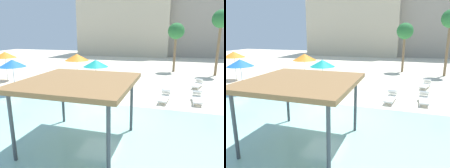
% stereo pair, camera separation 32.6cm
% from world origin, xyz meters
% --- Properties ---
extents(ground_plane, '(80.00, 80.00, 0.00)m').
position_xyz_m(ground_plane, '(0.00, 0.00, 0.00)').
color(ground_plane, beige).
extents(lagoon_water, '(44.00, 13.50, 0.04)m').
position_xyz_m(lagoon_water, '(0.00, -5.25, 0.02)').
color(lagoon_water, '#99D1C6').
rests_on(lagoon_water, ground).
extents(shade_pavilion, '(4.34, 4.34, 2.84)m').
position_xyz_m(shade_pavilion, '(0.41, -3.68, 2.67)').
color(shade_pavilion, '#42474C').
rests_on(shade_pavilion, ground).
extents(beach_umbrella_orange_1, '(2.29, 2.29, 2.70)m').
position_xyz_m(beach_umbrella_orange_1, '(-4.90, 7.12, 2.38)').
color(beach_umbrella_orange_1, silver).
rests_on(beach_umbrella_orange_1, ground).
extents(beach_umbrella_orange_2, '(2.11, 2.11, 2.85)m').
position_xyz_m(beach_umbrella_orange_2, '(-11.84, 5.60, 2.55)').
color(beach_umbrella_orange_2, silver).
rests_on(beach_umbrella_orange_2, ground).
extents(beach_umbrella_teal_3, '(1.92, 1.92, 2.67)m').
position_xyz_m(beach_umbrella_teal_3, '(-1.65, 3.64, 2.40)').
color(beach_umbrella_teal_3, silver).
rests_on(beach_umbrella_teal_3, ground).
extents(beach_umbrella_blue_4, '(2.04, 2.04, 2.66)m').
position_xyz_m(beach_umbrella_blue_4, '(-7.90, 2.07, 2.37)').
color(beach_umbrella_blue_4, silver).
rests_on(beach_umbrella_blue_4, ground).
extents(lounge_chair_0, '(1.14, 1.99, 0.74)m').
position_xyz_m(lounge_chair_0, '(6.14, 7.98, 0.33)').
color(lounge_chair_0, white).
rests_on(lounge_chair_0, ground).
extents(lounge_chair_2, '(0.82, 1.95, 0.74)m').
position_xyz_m(lounge_chair_2, '(3.56, 3.31, 0.33)').
color(lounge_chair_2, white).
rests_on(lounge_chair_2, ground).
extents(lounge_chair_3, '(0.69, 1.92, 0.74)m').
position_xyz_m(lounge_chair_3, '(5.71, 3.66, 0.33)').
color(lounge_chair_3, white).
rests_on(lounge_chair_3, ground).
extents(lounge_chair_4, '(0.97, 1.98, 0.74)m').
position_xyz_m(lounge_chair_4, '(-5.93, 2.85, 0.33)').
color(lounge_chair_4, white).
rests_on(lounge_chair_4, ground).
extents(lounge_chair_5, '(1.16, 1.99, 0.74)m').
position_xyz_m(lounge_chair_5, '(-7.84, 5.68, 0.33)').
color(lounge_chair_5, white).
rests_on(lounge_chair_5, ground).
extents(palm_tree_0, '(1.90, 1.90, 5.79)m').
position_xyz_m(palm_tree_0, '(4.04, 15.36, 4.71)').
color(palm_tree_0, brown).
rests_on(palm_tree_0, ground).
extents(palm_tree_1, '(1.90, 1.90, 7.02)m').
position_xyz_m(palm_tree_1, '(8.51, 14.15, 5.87)').
color(palm_tree_1, brown).
rests_on(palm_tree_1, ground).
extents(hotel_block_0, '(18.33, 10.15, 16.43)m').
position_xyz_m(hotel_block_0, '(-6.37, 34.49, 8.22)').
color(hotel_block_0, beige).
rests_on(hotel_block_0, ground).
extents(hotel_block_1, '(22.28, 9.26, 17.90)m').
position_xyz_m(hotel_block_1, '(12.52, 36.13, 8.95)').
color(hotel_block_1, '#9E9384').
rests_on(hotel_block_1, ground).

